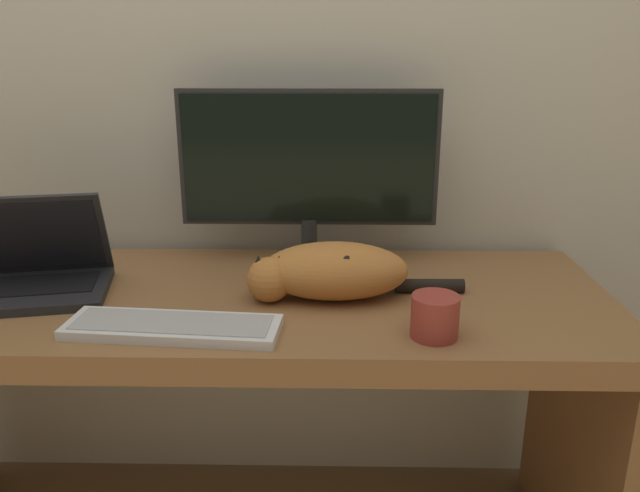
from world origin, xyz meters
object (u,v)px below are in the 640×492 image
laptop (38,273)px  cat (330,270)px  monitor (309,171)px  external_keyboard (173,327)px  coffee_mug (435,316)px

laptop → cat: laptop is taller
monitor → external_keyboard: (-0.26, -0.41, -0.23)m
laptop → coffee_mug: laptop is taller
monitor → cat: monitor is taller
external_keyboard → cat: size_ratio=0.88×
monitor → laptop: bearing=-161.0°
monitor → laptop: (-0.61, -0.21, -0.20)m
laptop → cat: size_ratio=0.71×
cat → coffee_mug: size_ratio=5.26×
laptop → external_keyboard: size_ratio=0.81×
monitor → coffee_mug: 0.53m
monitor → coffee_mug: (0.26, -0.42, -0.20)m
laptop → coffee_mug: (0.87, -0.21, -0.00)m
monitor → coffee_mug: bearing=-58.4°
monitor → external_keyboard: size_ratio=1.49×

